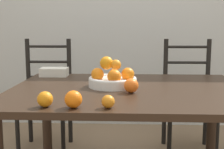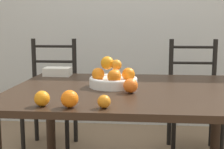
{
  "view_description": "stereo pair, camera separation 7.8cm",
  "coord_description": "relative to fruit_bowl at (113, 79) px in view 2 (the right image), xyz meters",
  "views": [
    {
      "loc": [
        -0.02,
        -1.81,
        1.09
      ],
      "look_at": [
        -0.1,
        -0.05,
        0.81
      ],
      "focal_mm": 50.0,
      "sensor_mm": 36.0,
      "label": 1
    },
    {
      "loc": [
        0.06,
        -1.81,
        1.09
      ],
      "look_at": [
        -0.1,
        -0.05,
        0.81
      ],
      "focal_mm": 50.0,
      "sensor_mm": 36.0,
      "label": 2
    }
  ],
  "objects": [
    {
      "name": "dining_table",
      "position": [
        0.1,
        -0.04,
        -0.14
      ],
      "size": [
        1.41,
        1.09,
        0.73
      ],
      "color": "black",
      "rests_on": "ground_plane"
    },
    {
      "name": "book_stack",
      "position": [
        -0.44,
        0.38,
        -0.02
      ],
      "size": [
        0.2,
        0.12,
        0.06
      ],
      "color": "silver",
      "rests_on": "dining_table"
    },
    {
      "name": "chair_left",
      "position": [
        -0.63,
        0.81,
        -0.3
      ],
      "size": [
        0.42,
        0.4,
        0.98
      ],
      "rotation": [
        0.0,
        0.0,
        0.01
      ],
      "color": "black",
      "rests_on": "ground_plane"
    },
    {
      "name": "wall_back",
      "position": [
        0.1,
        1.55,
        0.52
      ],
      "size": [
        8.0,
        0.06,
        2.6
      ],
      "color": "beige",
      "rests_on": "ground_plane"
    },
    {
      "name": "orange_loose_1",
      "position": [
        -0.15,
        -0.5,
        -0.01
      ],
      "size": [
        0.08,
        0.08,
        0.08
      ],
      "color": "orange",
      "rests_on": "dining_table"
    },
    {
      "name": "orange_loose_3",
      "position": [
        0.0,
        -0.5,
        -0.02
      ],
      "size": [
        0.06,
        0.06,
        0.06
      ],
      "color": "orange",
      "rests_on": "dining_table"
    },
    {
      "name": "orange_loose_2",
      "position": [
        0.11,
        -0.17,
        -0.01
      ],
      "size": [
        0.08,
        0.08,
        0.08
      ],
      "color": "orange",
      "rests_on": "dining_table"
    },
    {
      "name": "fruit_bowl",
      "position": [
        0.0,
        0.0,
        0.0
      ],
      "size": [
        0.29,
        0.29,
        0.18
      ],
      "color": "white",
      "rests_on": "dining_table"
    },
    {
      "name": "chair_right",
      "position": [
        0.63,
        0.81,
        -0.3
      ],
      "size": [
        0.42,
        0.4,
        0.98
      ],
      "rotation": [
        0.0,
        0.0,
        0.0
      ],
      "color": "black",
      "rests_on": "ground_plane"
    },
    {
      "name": "orange_loose_0",
      "position": [
        -0.29,
        -0.49,
        -0.01
      ],
      "size": [
        0.07,
        0.07,
        0.07
      ],
      "color": "orange",
      "rests_on": "dining_table"
    }
  ]
}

